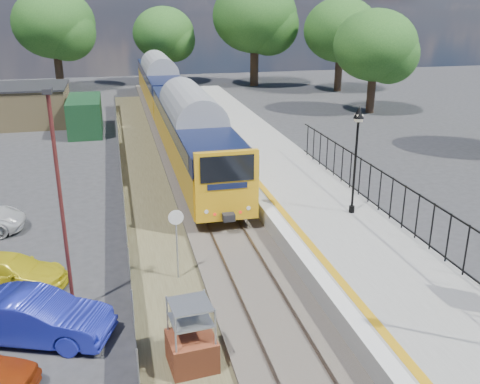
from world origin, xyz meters
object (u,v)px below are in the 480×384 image
object	(u,v)px
speed_sign	(176,233)
car_blue	(35,317)
brick_plinth	(191,337)
victorian_lamp_north	(357,135)
car_yellow	(11,271)
train	(172,100)
carpark_lamp	(60,193)

from	to	relation	value
speed_sign	car_blue	bearing A→B (deg)	-149.38
brick_plinth	victorian_lamp_north	bearing A→B (deg)	42.88
speed_sign	car_yellow	bearing A→B (deg)	171.83
car_yellow	train	bearing A→B (deg)	0.13
carpark_lamp	car_yellow	size ratio (longest dim) A/B	1.83
carpark_lamp	car_yellow	xyz separation A→B (m)	(-2.18, 2.18, -3.52)
train	speed_sign	world-z (taller)	train
brick_plinth	carpark_lamp	distance (m)	5.84
speed_sign	car_yellow	world-z (taller)	speed_sign
victorian_lamp_north	car_yellow	world-z (taller)	victorian_lamp_north
victorian_lamp_north	brick_plinth	bearing A→B (deg)	-137.12
victorian_lamp_north	speed_sign	bearing A→B (deg)	-162.32
carpark_lamp	car_blue	world-z (taller)	carpark_lamp
train	victorian_lamp_north	bearing A→B (deg)	-75.95
speed_sign	car_blue	distance (m)	5.36
speed_sign	car_yellow	xyz separation A→B (m)	(-5.74, 0.85, -1.25)
train	brick_plinth	xyz separation A→B (m)	(-2.73, -28.63, -1.38)
brick_plinth	speed_sign	distance (m)	5.05
carpark_lamp	car_blue	bearing A→B (deg)	-126.33
train	carpark_lamp	size ratio (longest dim) A/B	5.68
brick_plinth	car_blue	distance (m)	4.89
speed_sign	carpark_lamp	size ratio (longest dim) A/B	0.37
train	car_blue	distance (m)	27.28
brick_plinth	carpark_lamp	xyz separation A→B (m)	(-3.32, 3.64, 3.12)
car_blue	car_yellow	bearing A→B (deg)	39.56
train	speed_sign	xyz separation A→B (m)	(-2.50, -23.66, -0.53)
car_blue	car_yellow	size ratio (longest dim) A/B	1.14
victorian_lamp_north	car_yellow	xyz separation A→B (m)	(-13.54, -1.64, -3.73)
speed_sign	brick_plinth	bearing A→B (deg)	-92.44
victorian_lamp_north	speed_sign	distance (m)	8.55
victorian_lamp_north	train	world-z (taller)	victorian_lamp_north
brick_plinth	carpark_lamp	bearing A→B (deg)	132.40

